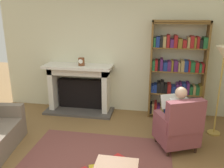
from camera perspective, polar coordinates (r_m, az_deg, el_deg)
back_wall at (r=5.63m, az=1.41°, el=6.98°), size 5.60×0.10×2.70m
area_rug at (r=4.08m, az=-3.78°, el=-17.91°), size 2.40×1.80×0.01m
fireplace at (r=5.77m, az=-7.58°, el=-0.62°), size 1.60×0.64×1.13m
mantel_clock at (r=5.49m, az=-7.22°, el=5.23°), size 0.14×0.14×0.18m
bookshelf at (r=5.45m, az=15.09°, el=2.55°), size 1.17×0.32×2.14m
armchair_reading at (r=4.34m, az=15.41°, el=-9.76°), size 0.84×0.83×0.97m
seated_reader at (r=4.35m, az=14.87°, el=-6.80°), size 0.51×0.60×1.14m
scattered_books at (r=3.93m, az=-2.27°, el=-18.99°), size 0.80×0.77×0.04m
floor_lamp at (r=4.81m, az=24.76°, el=4.99°), size 0.32×0.32×1.72m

